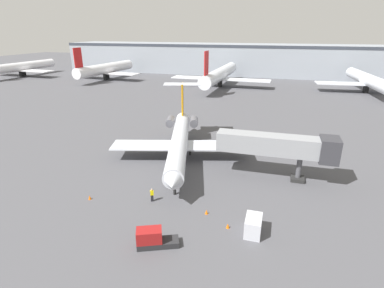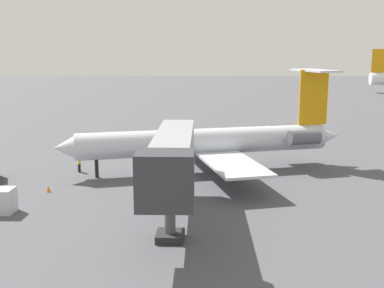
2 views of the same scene
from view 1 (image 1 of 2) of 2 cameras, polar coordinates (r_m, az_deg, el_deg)
ground_plane at (r=50.15m, az=-5.69°, el=-2.27°), size 400.00×400.00×0.10m
regional_jet at (r=48.11m, az=-2.36°, el=0.95°), size 22.08×29.25×10.18m
jet_bridge at (r=42.38m, az=16.90°, el=-0.40°), size 15.91×3.25×6.53m
ground_crew_marshaller at (r=37.17m, az=-7.57°, el=-9.50°), size 0.47×0.41×1.69m
baggage_tug_lead at (r=30.35m, az=-7.36°, el=-17.32°), size 4.22×2.90×1.90m
cargo_container_uld at (r=32.20m, az=11.48°, el=-14.87°), size 1.64×2.59×1.88m
traffic_cone_near at (r=34.88m, az=2.76°, el=-12.66°), size 0.36×0.36×0.55m
traffic_cone_mid at (r=32.92m, az=6.78°, el=-15.09°), size 0.36×0.36×0.55m
traffic_cone_far at (r=39.53m, az=-18.75°, el=-9.52°), size 0.36×0.36×0.55m
terminal_building at (r=147.72m, az=10.19°, el=15.49°), size 175.60×22.43×13.44m
parked_airliner_west_end at (r=156.69m, az=-29.61°, el=12.54°), size 30.72×36.42×13.17m
parked_airliner_west_mid at (r=133.48m, az=-16.05°, el=13.47°), size 29.58×34.97×13.51m
parked_airliner_centre at (r=112.25m, az=5.33°, el=12.97°), size 36.03×42.85×13.70m
parked_airliner_east_mid at (r=115.65m, az=30.29°, el=10.37°), size 32.15×37.92×13.11m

